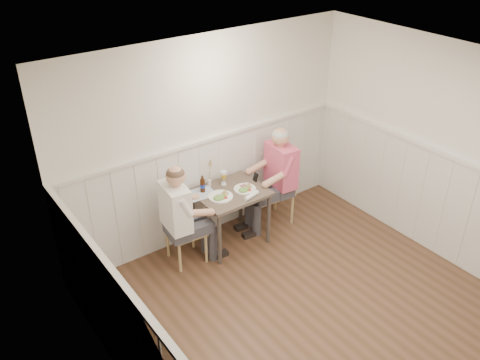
% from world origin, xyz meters
% --- Properties ---
extents(ground_plane, '(4.50, 4.50, 0.00)m').
position_xyz_m(ground_plane, '(0.00, 0.00, 0.00)').
color(ground_plane, '#4A321E').
extents(room_shell, '(4.04, 4.54, 2.60)m').
position_xyz_m(room_shell, '(0.00, 0.00, 1.52)').
color(room_shell, white).
rests_on(room_shell, ground).
extents(wainscot, '(4.00, 4.49, 1.34)m').
position_xyz_m(wainscot, '(0.00, 0.69, 0.69)').
color(wainscot, white).
rests_on(wainscot, ground).
extents(dining_table, '(0.85, 0.70, 0.75)m').
position_xyz_m(dining_table, '(0.04, 1.84, 0.64)').
color(dining_table, '#4A3F36').
rests_on(dining_table, ground).
extents(chair_right, '(0.48, 0.48, 0.96)m').
position_xyz_m(chair_right, '(0.83, 1.89, 0.52)').
color(chair_right, tan).
rests_on(chair_right, ground).
extents(chair_left, '(0.44, 0.44, 0.86)m').
position_xyz_m(chair_left, '(-0.66, 1.86, 0.47)').
color(chair_left, tan).
rests_on(chair_left, ground).
extents(man_in_pink, '(0.69, 0.48, 1.42)m').
position_xyz_m(man_in_pink, '(0.79, 1.83, 0.59)').
color(man_in_pink, '#3F3F47').
rests_on(man_in_pink, ground).
extents(diner_cream, '(0.66, 0.46, 1.37)m').
position_xyz_m(diner_cream, '(-0.71, 1.79, 0.57)').
color(diner_cream, '#3F3F47').
rests_on(diner_cream, ground).
extents(plate_man, '(0.28, 0.28, 0.07)m').
position_xyz_m(plate_man, '(0.20, 1.76, 0.77)').
color(plate_man, white).
rests_on(plate_man, dining_table).
extents(plate_diner, '(0.30, 0.30, 0.08)m').
position_xyz_m(plate_diner, '(-0.15, 1.78, 0.77)').
color(plate_diner, white).
rests_on(plate_diner, dining_table).
extents(beer_glass_a, '(0.06, 0.06, 0.16)m').
position_xyz_m(beer_glass_a, '(0.09, 2.06, 0.86)').
color(beer_glass_a, silver).
rests_on(beer_glass_a, dining_table).
extents(beer_glass_b, '(0.08, 0.08, 0.19)m').
position_xyz_m(beer_glass_b, '(0.07, 2.02, 0.88)').
color(beer_glass_b, silver).
rests_on(beer_glass_b, dining_table).
extents(beer_bottle, '(0.06, 0.06, 0.22)m').
position_xyz_m(beer_bottle, '(-0.24, 2.02, 0.85)').
color(beer_bottle, black).
rests_on(beer_bottle, dining_table).
extents(rolled_napkin, '(0.23, 0.10, 0.05)m').
position_xyz_m(rolled_napkin, '(0.16, 1.57, 0.78)').
color(rolled_napkin, white).
rests_on(rolled_napkin, dining_table).
extents(grass_vase, '(0.04, 0.04, 0.38)m').
position_xyz_m(grass_vase, '(-0.09, 2.10, 0.92)').
color(grass_vase, silver).
rests_on(grass_vase, dining_table).
extents(gingham_mat, '(0.37, 0.31, 0.01)m').
position_xyz_m(gingham_mat, '(-0.29, 2.00, 0.75)').
color(gingham_mat, '#6786B0').
rests_on(gingham_mat, dining_table).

